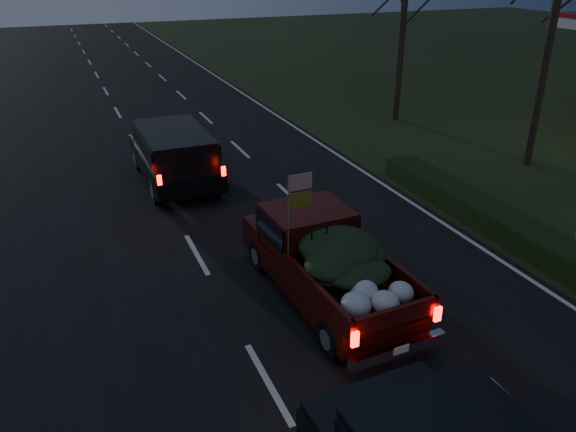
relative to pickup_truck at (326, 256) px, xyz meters
name	(u,v)px	position (x,y,z in m)	size (l,w,h in m)	color
ground	(268,383)	(-2.12, -2.11, -0.98)	(120.00, 120.00, 0.00)	black
road_asphalt	(268,383)	(-2.12, -2.11, -0.97)	(14.00, 120.00, 0.02)	black
hedge_row	(503,224)	(5.68, 0.89, -0.68)	(1.00, 10.00, 0.60)	black
pickup_truck	(326,256)	(0.00, 0.00, 0.00)	(2.12, 5.06, 2.62)	#3F0C08
lead_suv	(174,150)	(-1.49, 7.99, 0.10)	(2.10, 4.99, 1.43)	black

